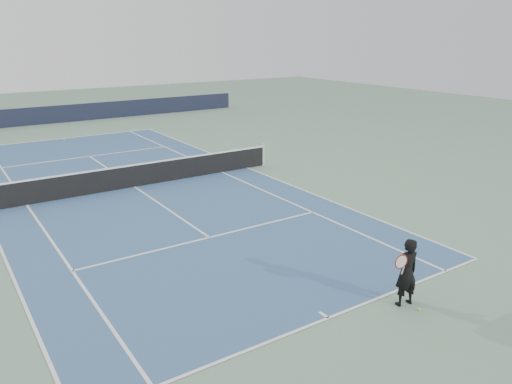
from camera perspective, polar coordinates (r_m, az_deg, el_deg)
ground at (r=21.04m, az=-13.70°, el=0.55°), size 80.00×80.00×0.00m
court_surface at (r=21.04m, az=-13.70°, el=0.56°), size 10.97×23.77×0.01m
tennis_net at (r=20.90m, az=-13.80°, el=1.87°), size 12.90×0.10×1.07m
windscreen_far at (r=37.90m, az=-23.37°, el=8.02°), size 30.00×0.25×1.20m
tennis_player at (r=11.99m, az=16.81°, el=-8.77°), size 0.79×0.53×1.64m
tennis_ball at (r=12.19m, az=18.16°, el=-12.64°), size 0.07×0.07×0.07m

